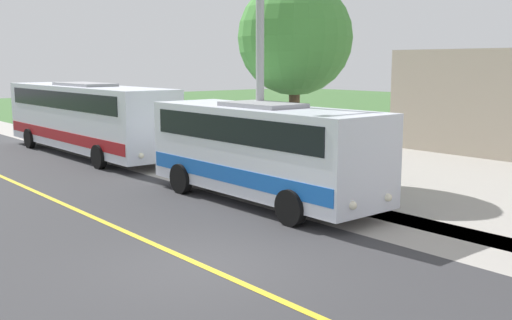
# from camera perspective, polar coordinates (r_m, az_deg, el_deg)

# --- Properties ---
(ground_plane) EXTENTS (120.00, 120.00, 0.00)m
(ground_plane) POSITION_cam_1_polar(r_m,az_deg,el_deg) (11.84, -5.09, -9.99)
(ground_plane) COLOR #3D6633
(road_surface) EXTENTS (8.00, 100.00, 0.01)m
(road_surface) POSITION_cam_1_polar(r_m,az_deg,el_deg) (11.84, -5.09, -9.97)
(road_surface) COLOR #333335
(road_surface) RESTS_ON ground
(sidewalk) EXTENTS (2.40, 100.00, 0.01)m
(sidewalk) POSITION_cam_1_polar(r_m,az_deg,el_deg) (15.28, 11.17, -5.70)
(sidewalk) COLOR #9E9991
(sidewalk) RESTS_ON ground
(road_centre_line) EXTENTS (0.16, 100.00, 0.00)m
(road_centre_line) POSITION_cam_1_polar(r_m,az_deg,el_deg) (11.84, -5.09, -9.95)
(road_centre_line) COLOR gold
(road_centre_line) RESTS_ON ground
(shuttle_bus_front) EXTENTS (2.57, 7.85, 2.80)m
(shuttle_bus_front) POSITION_cam_1_polar(r_m,az_deg,el_deg) (16.79, 0.60, 1.19)
(shuttle_bus_front) COLOR silver
(shuttle_bus_front) RESTS_ON ground
(transit_bus_rear) EXTENTS (2.60, 11.67, 3.05)m
(transit_bus_rear) POSITION_cam_1_polar(r_m,az_deg,el_deg) (26.56, -15.82, 4.09)
(transit_bus_rear) COLOR silver
(transit_bus_rear) RESTS_ON ground
(street_light_pole) EXTENTS (1.97, 0.24, 7.01)m
(street_light_pole) POSITION_cam_1_polar(r_m,az_deg,el_deg) (17.45, 0.03, 9.26)
(street_light_pole) COLOR #9E9EA3
(street_light_pole) RESTS_ON ground
(tree_curbside) EXTENTS (3.75, 3.75, 6.57)m
(tree_curbside) POSITION_cam_1_polar(r_m,az_deg,el_deg) (19.96, 3.71, 11.44)
(tree_curbside) COLOR brown
(tree_curbside) RESTS_ON ground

